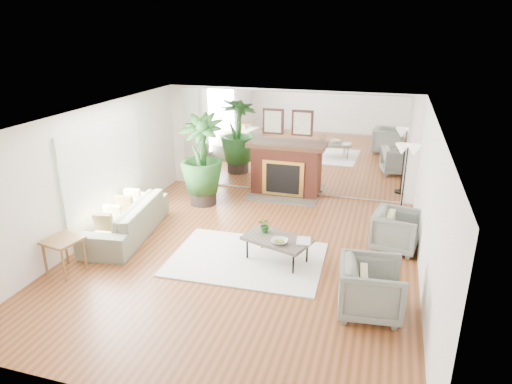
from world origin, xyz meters
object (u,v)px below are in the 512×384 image
(sofa, at_px, (126,219))
(armchair_back, at_px, (396,230))
(armchair_front, at_px, (371,288))
(side_table, at_px, (63,245))
(fireplace, at_px, (285,169))
(potted_ficus, at_px, (202,157))
(coffee_table, at_px, (277,240))
(floor_lamp, at_px, (407,156))

(sofa, relative_size, armchair_back, 2.89)
(armchair_front, relative_size, side_table, 1.42)
(fireplace, distance_m, sofa, 3.93)
(sofa, height_order, potted_ficus, potted_ficus)
(armchair_back, bearing_deg, sofa, 110.70)
(armchair_back, distance_m, potted_ficus, 4.47)
(fireplace, height_order, side_table, fireplace)
(coffee_table, relative_size, potted_ficus, 0.61)
(armchair_back, relative_size, floor_lamp, 0.51)
(armchair_back, xyz_separation_m, armchair_front, (-0.33, -2.18, 0.04))
(sofa, relative_size, floor_lamp, 1.46)
(potted_ficus, bearing_deg, armchair_back, -14.46)
(fireplace, distance_m, coffee_table, 3.32)
(coffee_table, xyz_separation_m, sofa, (-3.08, 0.19, -0.07))
(coffee_table, bearing_deg, side_table, -157.39)
(armchair_back, height_order, side_table, armchair_back)
(coffee_table, distance_m, floor_lamp, 3.50)
(armchair_front, bearing_deg, potted_ficus, 44.35)
(sofa, xyz_separation_m, potted_ficus, (0.78, 2.00, 0.76))
(fireplace, relative_size, sofa, 0.88)
(coffee_table, bearing_deg, armchair_back, 28.87)
(sofa, bearing_deg, coffee_table, 78.66)
(fireplace, bearing_deg, side_table, -119.85)
(armchair_back, relative_size, potted_ficus, 0.39)
(coffee_table, xyz_separation_m, armchair_front, (1.64, -1.09, -0.01))
(fireplace, bearing_deg, armchair_front, -62.40)
(armchair_front, bearing_deg, side_table, 87.30)
(sofa, xyz_separation_m, armchair_back, (5.05, 0.90, 0.03))
(armchair_back, relative_size, armchair_front, 0.91)
(armchair_front, bearing_deg, coffee_table, 50.57)
(sofa, bearing_deg, side_table, -15.10)
(side_table, relative_size, potted_ficus, 0.30)
(fireplace, bearing_deg, sofa, -128.66)
(side_table, height_order, potted_ficus, potted_ficus)
(fireplace, bearing_deg, potted_ficus, -147.54)
(coffee_table, xyz_separation_m, potted_ficus, (-2.30, 2.19, 0.69))
(coffee_table, height_order, sofa, sofa)
(floor_lamp, bearing_deg, fireplace, 167.48)
(coffee_table, height_order, armchair_back, armchair_back)
(side_table, bearing_deg, armchair_front, 3.20)
(potted_ficus, bearing_deg, floor_lamp, 6.06)
(armchair_back, height_order, floor_lamp, floor_lamp)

